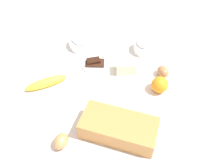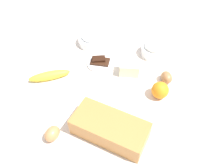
{
  "view_description": "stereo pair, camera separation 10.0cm",
  "coord_description": "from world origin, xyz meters",
  "px_view_note": "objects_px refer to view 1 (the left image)",
  "views": [
    {
      "loc": [
        -0.06,
        0.67,
        0.79
      ],
      "look_at": [
        0.0,
        0.0,
        0.04
      ],
      "focal_mm": 37.03,
      "sensor_mm": 36.0,
      "label": 1
    },
    {
      "loc": [
        -0.16,
        0.65,
        0.79
      ],
      "look_at": [
        0.0,
        0.0,
        0.04
      ],
      "focal_mm": 37.03,
      "sensor_mm": 36.0,
      "label": 2
    }
  ],
  "objects_px": {
    "flour_bowl": "(146,45)",
    "butter_block": "(126,67)",
    "loaf_pan": "(119,128)",
    "orange_fruit": "(160,85)",
    "sugar_bowl": "(82,41)",
    "egg_beside_bowl": "(163,72)",
    "banana": "(46,82)",
    "chocolate_plate": "(95,64)",
    "egg_near_butter": "(61,141)"
  },
  "relations": [
    {
      "from": "banana",
      "to": "chocolate_plate",
      "type": "height_order",
      "value": "banana"
    },
    {
      "from": "orange_fruit",
      "to": "egg_beside_bowl",
      "type": "relative_size",
      "value": 1.14
    },
    {
      "from": "banana",
      "to": "chocolate_plate",
      "type": "relative_size",
      "value": 1.46
    },
    {
      "from": "sugar_bowl",
      "to": "egg_beside_bowl",
      "type": "distance_m",
      "value": 0.45
    },
    {
      "from": "banana",
      "to": "egg_near_butter",
      "type": "xyz_separation_m",
      "value": [
        -0.14,
        0.28,
        0.01
      ]
    },
    {
      "from": "banana",
      "to": "butter_block",
      "type": "height_order",
      "value": "butter_block"
    },
    {
      "from": "sugar_bowl",
      "to": "egg_beside_bowl",
      "type": "xyz_separation_m",
      "value": [
        -0.41,
        0.19,
        -0.0
      ]
    },
    {
      "from": "orange_fruit",
      "to": "egg_near_butter",
      "type": "distance_m",
      "value": 0.47
    },
    {
      "from": "egg_near_butter",
      "to": "orange_fruit",
      "type": "bearing_deg",
      "value": -140.97
    },
    {
      "from": "flour_bowl",
      "to": "chocolate_plate",
      "type": "bearing_deg",
      "value": 28.57
    },
    {
      "from": "egg_beside_bowl",
      "to": "chocolate_plate",
      "type": "xyz_separation_m",
      "value": [
        0.33,
        -0.04,
        -0.01
      ]
    },
    {
      "from": "flour_bowl",
      "to": "banana",
      "type": "distance_m",
      "value": 0.53
    },
    {
      "from": "orange_fruit",
      "to": "chocolate_plate",
      "type": "height_order",
      "value": "orange_fruit"
    },
    {
      "from": "banana",
      "to": "sugar_bowl",
      "type": "bearing_deg",
      "value": -110.71
    },
    {
      "from": "loaf_pan",
      "to": "chocolate_plate",
      "type": "height_order",
      "value": "loaf_pan"
    },
    {
      "from": "sugar_bowl",
      "to": "banana",
      "type": "distance_m",
      "value": 0.32
    },
    {
      "from": "flour_bowl",
      "to": "butter_block",
      "type": "bearing_deg",
      "value": 59.75
    },
    {
      "from": "flour_bowl",
      "to": "butter_block",
      "type": "relative_size",
      "value": 1.41
    },
    {
      "from": "butter_block",
      "to": "banana",
      "type": "bearing_deg",
      "value": 19.36
    },
    {
      "from": "butter_block",
      "to": "egg_beside_bowl",
      "type": "xyz_separation_m",
      "value": [
        -0.17,
        0.01,
        -0.01
      ]
    },
    {
      "from": "chocolate_plate",
      "to": "banana",
      "type": "bearing_deg",
      "value": 37.3
    },
    {
      "from": "flour_bowl",
      "to": "banana",
      "type": "height_order",
      "value": "flour_bowl"
    },
    {
      "from": "orange_fruit",
      "to": "egg_beside_bowl",
      "type": "bearing_deg",
      "value": -102.52
    },
    {
      "from": "butter_block",
      "to": "egg_beside_bowl",
      "type": "distance_m",
      "value": 0.17
    },
    {
      "from": "orange_fruit",
      "to": "egg_near_butter",
      "type": "relative_size",
      "value": 1.12
    },
    {
      "from": "flour_bowl",
      "to": "banana",
      "type": "relative_size",
      "value": 0.67
    },
    {
      "from": "banana",
      "to": "orange_fruit",
      "type": "relative_size",
      "value": 2.56
    },
    {
      "from": "sugar_bowl",
      "to": "butter_block",
      "type": "xyz_separation_m",
      "value": [
        -0.24,
        0.17,
        0.0
      ]
    },
    {
      "from": "loaf_pan",
      "to": "banana",
      "type": "relative_size",
      "value": 1.59
    },
    {
      "from": "banana",
      "to": "egg_near_butter",
      "type": "relative_size",
      "value": 2.85
    },
    {
      "from": "egg_near_butter",
      "to": "egg_beside_bowl",
      "type": "distance_m",
      "value": 0.55
    },
    {
      "from": "chocolate_plate",
      "to": "flour_bowl",
      "type": "bearing_deg",
      "value": -151.43
    },
    {
      "from": "loaf_pan",
      "to": "butter_block",
      "type": "bearing_deg",
      "value": -79.24
    },
    {
      "from": "loaf_pan",
      "to": "sugar_bowl",
      "type": "distance_m",
      "value": 0.56
    },
    {
      "from": "egg_near_butter",
      "to": "chocolate_plate",
      "type": "bearing_deg",
      "value": -98.22
    },
    {
      "from": "flour_bowl",
      "to": "chocolate_plate",
      "type": "height_order",
      "value": "flour_bowl"
    },
    {
      "from": "loaf_pan",
      "to": "banana",
      "type": "height_order",
      "value": "loaf_pan"
    },
    {
      "from": "sugar_bowl",
      "to": "butter_block",
      "type": "height_order",
      "value": "sugar_bowl"
    },
    {
      "from": "chocolate_plate",
      "to": "orange_fruit",
      "type": "bearing_deg",
      "value": 156.11
    },
    {
      "from": "butter_block",
      "to": "chocolate_plate",
      "type": "height_order",
      "value": "butter_block"
    },
    {
      "from": "loaf_pan",
      "to": "banana",
      "type": "bearing_deg",
      "value": -20.03
    },
    {
      "from": "egg_beside_bowl",
      "to": "banana",
      "type": "bearing_deg",
      "value": 12.01
    },
    {
      "from": "sugar_bowl",
      "to": "orange_fruit",
      "type": "distance_m",
      "value": 0.48
    },
    {
      "from": "loaf_pan",
      "to": "flour_bowl",
      "type": "bearing_deg",
      "value": -89.41
    },
    {
      "from": "loaf_pan",
      "to": "orange_fruit",
      "type": "xyz_separation_m",
      "value": [
        -0.16,
        -0.23,
        -0.0
      ]
    },
    {
      "from": "sugar_bowl",
      "to": "egg_near_butter",
      "type": "distance_m",
      "value": 0.58
    },
    {
      "from": "flour_bowl",
      "to": "egg_beside_bowl",
      "type": "height_order",
      "value": "flour_bowl"
    },
    {
      "from": "loaf_pan",
      "to": "orange_fruit",
      "type": "distance_m",
      "value": 0.28
    },
    {
      "from": "sugar_bowl",
      "to": "orange_fruit",
      "type": "relative_size",
      "value": 1.94
    },
    {
      "from": "egg_near_butter",
      "to": "egg_beside_bowl",
      "type": "xyz_separation_m",
      "value": [
        -0.39,
        -0.39,
        -0.0
      ]
    }
  ]
}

